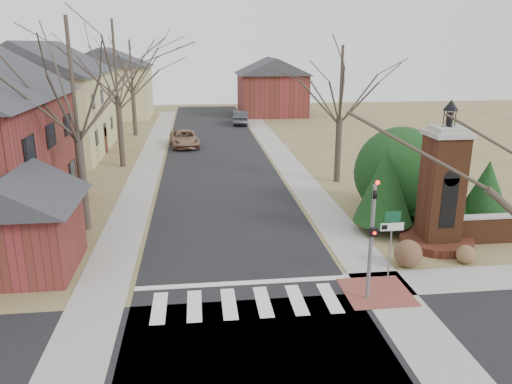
{
  "coord_description": "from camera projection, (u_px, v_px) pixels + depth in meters",
  "views": [
    {
      "loc": [
        -1.51,
        -14.71,
        8.73
      ],
      "look_at": [
        0.97,
        6.0,
        2.47
      ],
      "focal_mm": 35.0,
      "sensor_mm": 36.0,
      "label": 1
    }
  ],
  "objects": [
    {
      "name": "pickup_truck",
      "position": [
        184.0,
        139.0,
        43.57
      ],
      "size": [
        2.82,
        5.22,
        1.39
      ],
      "primitive_type": "imported",
      "rotation": [
        0.0,
        0.0,
        0.11
      ],
      "color": "#88624A",
      "rests_on": "ground"
    },
    {
      "name": "main_street",
      "position": [
        218.0,
        163.0,
        37.59
      ],
      "size": [
        8.0,
        70.0,
        0.01
      ],
      "primitive_type": "cube",
      "color": "black",
      "rests_on": "ground"
    },
    {
      "name": "dry_shrub_right",
      "position": [
        466.0,
        254.0,
        20.47
      ],
      "size": [
        0.78,
        0.78,
        0.78
      ],
      "primitive_type": "sphere",
      "color": "brown",
      "rests_on": "ground"
    },
    {
      "name": "brick_gate_monument",
      "position": [
        441.0,
        199.0,
        21.82
      ],
      "size": [
        3.2,
        3.2,
        6.47
      ],
      "color": "#592E1A",
      "rests_on": "ground"
    },
    {
      "name": "house_distant_left",
      "position": [
        107.0,
        82.0,
        59.72
      ],
      "size": [
        10.8,
        8.8,
        8.53
      ],
      "color": "tan",
      "rests_on": "ground"
    },
    {
      "name": "curb_apron",
      "position": [
        377.0,
        292.0,
        18.16
      ],
      "size": [
        2.4,
        2.4,
        0.02
      ],
      "primitive_type": "cube",
      "color": "brown",
      "rests_on": "ground"
    },
    {
      "name": "garage_left",
      "position": [
        18.0,
        217.0,
        19.32
      ],
      "size": [
        4.8,
        4.8,
        4.29
      ],
      "color": "maroon",
      "rests_on": "ground"
    },
    {
      "name": "bare_tree_3",
      "position": [
        342.0,
        77.0,
        30.82
      ],
      "size": [
        7.0,
        7.0,
        9.7
      ],
      "color": "#473D33",
      "rests_on": "ground"
    },
    {
      "name": "evergreen_near",
      "position": [
        385.0,
        185.0,
        23.48
      ],
      "size": [
        2.8,
        2.8,
        4.1
      ],
      "color": "#473D33",
      "rests_on": "ground"
    },
    {
      "name": "house_stucco_left",
      "position": [
        43.0,
        97.0,
        39.48
      ],
      "size": [
        9.8,
        12.8,
        9.28
      ],
      "color": "tan",
      "rests_on": "ground"
    },
    {
      "name": "traffic_signal_pole",
      "position": [
        372.0,
        231.0,
        16.96
      ],
      "size": [
        0.28,
        0.41,
        4.5
      ],
      "color": "slate",
      "rests_on": "ground"
    },
    {
      "name": "evergreen_far",
      "position": [
        487.0,
        188.0,
        24.39
      ],
      "size": [
        2.4,
        2.4,
        3.3
      ],
      "color": "#473D33",
      "rests_on": "ground"
    },
    {
      "name": "sidewalk_left",
      "position": [
        148.0,
        165.0,
        36.99
      ],
      "size": [
        2.0,
        60.0,
        0.02
      ],
      "primitive_type": "cube",
      "color": "gray",
      "rests_on": "ground"
    },
    {
      "name": "bare_tree_0",
      "position": [
        71.0,
        67.0,
        22.22
      ],
      "size": [
        8.05,
        8.05,
        11.15
      ],
      "color": "#473D33",
      "rests_on": "ground"
    },
    {
      "name": "bare_tree_2",
      "position": [
        131.0,
        62.0,
        47.08
      ],
      "size": [
        7.35,
        7.35,
        10.19
      ],
      "color": "#473D33",
      "rests_on": "ground"
    },
    {
      "name": "distant_car",
      "position": [
        241.0,
        117.0,
        55.51
      ],
      "size": [
        2.06,
        4.69,
        1.5
      ],
      "primitive_type": "imported",
      "rotation": [
        0.0,
        0.0,
        3.03
      ],
      "color": "#32343A",
      "rests_on": "ground"
    },
    {
      "name": "crosswalk_zone",
      "position": [
        246.0,
        303.0,
        17.42
      ],
      "size": [
        8.0,
        2.2,
        0.02
      ],
      "primitive_type": "cube",
      "color": "silver",
      "rests_on": "ground"
    },
    {
      "name": "stop_bar",
      "position": [
        242.0,
        283.0,
        18.85
      ],
      "size": [
        8.0,
        0.35,
        0.02
      ],
      "primitive_type": "cube",
      "color": "silver",
      "rests_on": "ground"
    },
    {
      "name": "house_distant_right",
      "position": [
        272.0,
        85.0,
        62.17
      ],
      "size": [
        8.8,
        8.8,
        7.3
      ],
      "color": "maroon",
      "rests_on": "ground"
    },
    {
      "name": "cross_street",
      "position": [
        260.0,
        371.0,
        13.81
      ],
      "size": [
        120.0,
        8.0,
        0.01
      ],
      "primitive_type": "cube",
      "color": "black",
      "rests_on": "ground"
    },
    {
      "name": "dry_shrub_left",
      "position": [
        408.0,
        254.0,
        20.13
      ],
      "size": [
        1.12,
        1.12,
        1.12
      ],
      "primitive_type": "sphere",
      "color": "brown",
      "rests_on": "ground"
    },
    {
      "name": "sign_post",
      "position": [
        391.0,
        232.0,
        18.63
      ],
      "size": [
        0.9,
        0.07,
        2.75
      ],
      "color": "slate",
      "rests_on": "ground"
    },
    {
      "name": "sidewalk_right_main",
      "position": [
        286.0,
        161.0,
        38.18
      ],
      "size": [
        2.0,
        60.0,
        0.02
      ],
      "primitive_type": "cube",
      "color": "gray",
      "rests_on": "ground"
    },
    {
      "name": "ground",
      "position": [
        249.0,
        315.0,
        16.67
      ],
      "size": [
        120.0,
        120.0,
        0.0
      ],
      "primitive_type": "plane",
      "color": "brown",
      "rests_on": "ground"
    },
    {
      "name": "evergreen_mass",
      "position": [
        400.0,
        169.0,
        26.04
      ],
      "size": [
        4.8,
        4.8,
        4.8
      ],
      "primitive_type": "sphere",
      "color": "black",
      "rests_on": "ground"
    },
    {
      "name": "bare_tree_1",
      "position": [
        114.0,
        53.0,
        34.48
      ],
      "size": [
        8.4,
        8.4,
        11.64
      ],
      "color": "#473D33",
      "rests_on": "ground"
    },
    {
      "name": "evergreen_mid",
      "position": [
        440.0,
        171.0,
        24.91
      ],
      "size": [
        3.4,
        3.4,
        4.7
      ],
      "color": "#473D33",
      "rests_on": "ground"
    }
  ]
}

